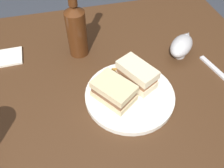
# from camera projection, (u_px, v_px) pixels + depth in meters

# --- Properties ---
(dining_table) EXTENTS (1.22, 0.94, 0.75)m
(dining_table) POSITION_uv_depth(u_px,v_px,m) (100.00, 140.00, 1.03)
(dining_table) COLOR #422816
(dining_table) RESTS_ON ground
(plate) EXTENTS (0.27, 0.27, 0.02)m
(plate) POSITION_uv_depth(u_px,v_px,m) (130.00, 95.00, 0.71)
(plate) COLOR silver
(plate) RESTS_ON dining_table
(sandwich_half_left) EXTENTS (0.12, 0.14, 0.07)m
(sandwich_half_left) POSITION_uv_depth(u_px,v_px,m) (137.00, 75.00, 0.71)
(sandwich_half_left) COLOR beige
(sandwich_half_left) RESTS_ON plate
(sandwich_half_right) EXTENTS (0.13, 0.14, 0.06)m
(sandwich_half_right) POSITION_uv_depth(u_px,v_px,m) (114.00, 91.00, 0.67)
(sandwich_half_right) COLOR beige
(sandwich_half_right) RESTS_ON plate
(potato_wedge_front) EXTENTS (0.05, 0.03, 0.01)m
(potato_wedge_front) POSITION_uv_depth(u_px,v_px,m) (120.00, 88.00, 0.71)
(potato_wedge_front) COLOR gold
(potato_wedge_front) RESTS_ON plate
(potato_wedge_middle) EXTENTS (0.03, 0.04, 0.02)m
(potato_wedge_middle) POSITION_uv_depth(u_px,v_px,m) (117.00, 87.00, 0.71)
(potato_wedge_middle) COLOR gold
(potato_wedge_middle) RESTS_ON plate
(potato_wedge_back) EXTENTS (0.04, 0.04, 0.02)m
(potato_wedge_back) POSITION_uv_depth(u_px,v_px,m) (113.00, 84.00, 0.71)
(potato_wedge_back) COLOR gold
(potato_wedge_back) RESTS_ON plate
(potato_wedge_left_edge) EXTENTS (0.05, 0.04, 0.01)m
(potato_wedge_left_edge) POSITION_uv_depth(u_px,v_px,m) (116.00, 78.00, 0.74)
(potato_wedge_left_edge) COLOR #AD702D
(potato_wedge_left_edge) RESTS_ON plate
(potato_wedge_right_edge) EXTENTS (0.05, 0.03, 0.01)m
(potato_wedge_right_edge) POSITION_uv_depth(u_px,v_px,m) (120.00, 72.00, 0.75)
(potato_wedge_right_edge) COLOR #B77F33
(potato_wedge_right_edge) RESTS_ON plate
(gravy_boat) EXTENTS (0.13, 0.13, 0.07)m
(gravy_boat) POSITION_uv_depth(u_px,v_px,m) (181.00, 46.00, 0.81)
(gravy_boat) COLOR #B7B7BC
(gravy_boat) RESTS_ON dining_table
(cider_bottle) EXTENTS (0.07, 0.07, 0.27)m
(cider_bottle) POSITION_uv_depth(u_px,v_px,m) (76.00, 29.00, 0.78)
(cider_bottle) COLOR #47230F
(cider_bottle) RESTS_ON dining_table
(napkin) EXTENTS (0.11, 0.09, 0.01)m
(napkin) POSITION_uv_depth(u_px,v_px,m) (6.00, 58.00, 0.83)
(napkin) COLOR silver
(napkin) RESTS_ON dining_table
(fork) EXTENTS (0.05, 0.18, 0.01)m
(fork) POSITION_uv_depth(u_px,v_px,m) (219.00, 73.00, 0.78)
(fork) COLOR silver
(fork) RESTS_ON dining_table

